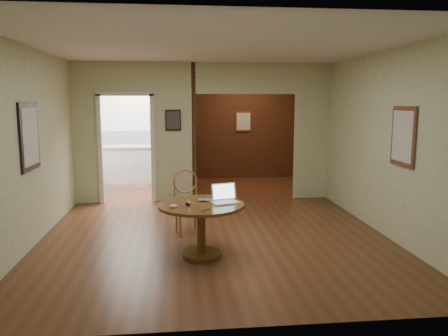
{
  "coord_description": "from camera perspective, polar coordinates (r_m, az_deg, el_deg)",
  "views": [
    {
      "loc": [
        -0.52,
        -6.03,
        1.97
      ],
      "look_at": [
        0.1,
        -0.2,
        1.07
      ],
      "focal_mm": 35.0,
      "sensor_mm": 36.0,
      "label": 1
    }
  ],
  "objects": [
    {
      "name": "floor",
      "position": [
        6.36,
        -1.12,
        -9.26
      ],
      "size": [
        5.0,
        5.0,
        0.0
      ],
      "primitive_type": "plane",
      "color": "#4D2B16",
      "rests_on": "ground"
    },
    {
      "name": "room_shell",
      "position": [
        9.15,
        -5.77,
        4.45
      ],
      "size": [
        5.2,
        7.5,
        5.0
      ],
      "color": "silver",
      "rests_on": "ground"
    },
    {
      "name": "dining_table",
      "position": [
        5.57,
        -3.0,
        -6.46
      ],
      "size": [
        1.09,
        1.09,
        0.68
      ],
      "rotation": [
        0.0,
        0.0,
        -0.29
      ],
      "color": "brown",
      "rests_on": "ground"
    },
    {
      "name": "chair",
      "position": [
        6.54,
        -4.9,
        -3.95
      ],
      "size": [
        0.48,
        0.48,
        0.96
      ],
      "rotation": [
        0.0,
        0.0,
        0.19
      ],
      "color": "#AA633C",
      "rests_on": "ground"
    },
    {
      "name": "open_laptop",
      "position": [
        5.6,
        0.06,
        -3.83
      ],
      "size": [
        0.38,
        0.36,
        0.23
      ],
      "rotation": [
        0.0,
        0.0,
        0.27
      ],
      "color": "white",
      "rests_on": "dining_table"
    },
    {
      "name": "closed_laptop",
      "position": [
        5.64,
        -1.73,
        -4.27
      ],
      "size": [
        0.33,
        0.23,
        0.03
      ],
      "primitive_type": "imported",
      "rotation": [
        0.0,
        0.0,
        0.07
      ],
      "color": "silver",
      "rests_on": "dining_table"
    },
    {
      "name": "mouse",
      "position": [
        5.34,
        -6.62,
        -4.98
      ],
      "size": [
        0.11,
        0.07,
        0.04
      ],
      "primitive_type": "ellipsoid",
      "rotation": [
        0.0,
        0.0,
        0.14
      ],
      "color": "white",
      "rests_on": "dining_table"
    },
    {
      "name": "wine_glass",
      "position": [
        5.43,
        -4.72,
        -4.44
      ],
      "size": [
        0.08,
        0.08,
        0.09
      ],
      "primitive_type": null,
      "color": "white",
      "rests_on": "dining_table"
    },
    {
      "name": "pen",
      "position": [
        5.2,
        -2.34,
        -5.51
      ],
      "size": [
        0.11,
        0.09,
        0.01
      ],
      "primitive_type": "cylinder",
      "rotation": [
        0.0,
        1.57,
        0.69
      ],
      "color": "#0B1352",
      "rests_on": "dining_table"
    },
    {
      "name": "kitchen_cabinet",
      "position": [
        10.37,
        -10.62,
        0.32
      ],
      "size": [
        2.06,
        0.6,
        0.94
      ],
      "color": "white",
      "rests_on": "ground"
    },
    {
      "name": "grocery_bag",
      "position": [
        10.27,
        -7.68,
        3.66
      ],
      "size": [
        0.27,
        0.23,
        0.26
      ],
      "primitive_type": "ellipsoid",
      "rotation": [
        0.0,
        0.0,
        -0.06
      ],
      "color": "beige",
      "rests_on": "kitchen_cabinet"
    }
  ]
}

